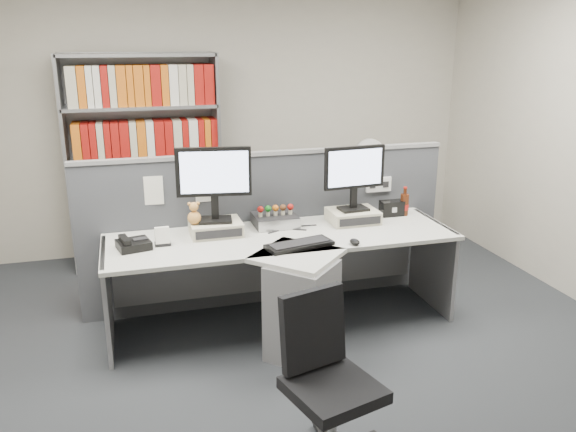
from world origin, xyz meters
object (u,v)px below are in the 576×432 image
object	(u,v)px
desk_fan	(369,158)
office_chair	(326,376)
cola_bottle	(404,205)
shelving_unit	(145,164)
desktop_pc	(275,220)
monitor_left	(214,178)
desk_calendar	(162,238)
filing_cabinet	(366,223)
keyboard	(299,245)
desk_phone	(133,244)
monitor_right	(354,172)
mouse	(355,242)
speaker	(392,208)
desk	(290,279)

from	to	relation	value
desk_fan	office_chair	world-z (taller)	desk_fan
cola_bottle	shelving_unit	bearing A→B (deg)	145.12
desktop_pc	desk_fan	bearing A→B (deg)	38.15
monitor_left	desk_calendar	xyz separation A→B (m)	(-0.40, -0.14, -0.38)
desktop_pc	filing_cabinet	xyz separation A→B (m)	(1.19, 0.93, -0.41)
filing_cabinet	keyboard	bearing A→B (deg)	-128.38
desk_phone	monitor_right	bearing A→B (deg)	5.31
desk_phone	office_chair	distance (m)	1.78
mouse	filing_cabinet	xyz separation A→B (m)	(0.75, 1.51, -0.39)
monitor_right	cola_bottle	xyz separation A→B (m)	(0.48, 0.06, -0.31)
filing_cabinet	shelving_unit	bearing A→B (deg)	167.93
monitor_left	desk_calendar	size ratio (longest dim) A/B	4.16
shelving_unit	desktop_pc	bearing A→B (deg)	-56.64
keyboard	mouse	world-z (taller)	mouse
speaker	shelving_unit	size ratio (longest dim) A/B	0.09
desktop_pc	desk_calendar	xyz separation A→B (m)	(-0.88, -0.22, 0.01)
desk_phone	speaker	xyz separation A→B (m)	(2.08, 0.24, 0.03)
mouse	desktop_pc	bearing A→B (deg)	126.97
mouse	desk_fan	world-z (taller)	desk_fan
desktop_pc	shelving_unit	bearing A→B (deg)	123.36
speaker	monitor_right	bearing A→B (deg)	-168.27
mouse	speaker	distance (m)	0.80
mouse	desk_phone	size ratio (longest dim) A/B	0.42
desk	shelving_unit	bearing A→B (deg)	115.96
mouse	filing_cabinet	bearing A→B (deg)	63.53
monitor_left	cola_bottle	world-z (taller)	monitor_left
desktop_pc	desk_calendar	size ratio (longest dim) A/B	2.45
monitor_left	monitor_right	world-z (taller)	monitor_left
shelving_unit	filing_cabinet	xyz separation A→B (m)	(2.10, -0.45, -0.63)
desk	desktop_pc	world-z (taller)	desktop_pc
desktop_pc	keyboard	size ratio (longest dim) A/B	0.65
monitor_right	office_chair	xyz separation A→B (m)	(-0.81, -1.67, -0.65)
desk	monitor_right	xyz separation A→B (m)	(0.63, 0.38, 0.67)
speaker	filing_cabinet	size ratio (longest dim) A/B	0.27
monitor_right	filing_cabinet	size ratio (longest dim) A/B	0.73
desk_phone	desk_fan	size ratio (longest dim) A/B	0.51
filing_cabinet	desk_fan	bearing A→B (deg)	-90.00
mouse	cola_bottle	bearing A→B (deg)	40.14
speaker	desk	bearing A→B (deg)	-155.34
mouse	desk_calendar	world-z (taller)	desk_calendar
speaker	office_chair	size ratio (longest dim) A/B	0.21
monitor_right	desk_fan	world-z (taller)	monitor_right
cola_bottle	filing_cabinet	bearing A→B (deg)	84.66
speaker	office_chair	xyz separation A→B (m)	(-1.18, -1.75, -0.31)
desk	mouse	xyz separation A→B (m)	(0.45, -0.11, 0.28)
desk_phone	monitor_left	bearing A→B (deg)	14.65
monitor_right	office_chair	world-z (taller)	monitor_right
desk_phone	shelving_unit	bearing A→B (deg)	83.83
monitor_right	desk_calendar	bearing A→B (deg)	-174.59
office_chair	desk_fan	bearing A→B (deg)	62.82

